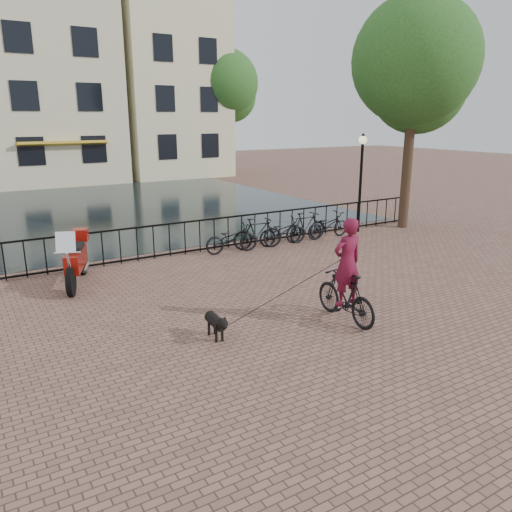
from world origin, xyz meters
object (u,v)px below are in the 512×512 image
cyclist (347,276)px  motorcycle (75,254)px  dog (215,325)px  lamp_post (361,166)px

cyclist → motorcycle: size_ratio=1.10×
cyclist → motorcycle: 6.73m
dog → motorcycle: (-1.53, 4.63, 0.53)m
cyclist → dog: (-2.67, 0.62, -0.68)m
cyclist → motorcycle: cyclist is taller
motorcycle → dog: bearing=-50.3°
lamp_post → dog: (-8.65, -5.50, -2.10)m
dog → motorcycle: motorcycle is taller
lamp_post → cyclist: size_ratio=1.37×
cyclist → motorcycle: (-4.20, 5.25, -0.15)m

